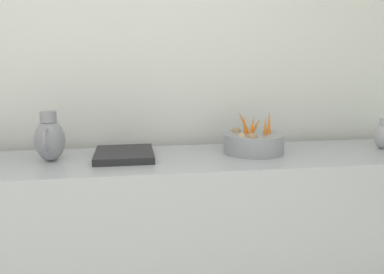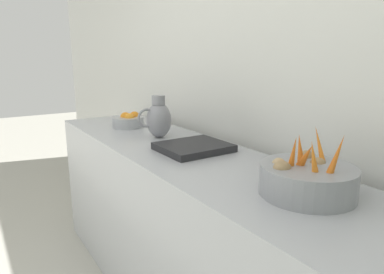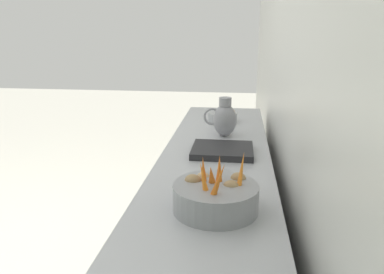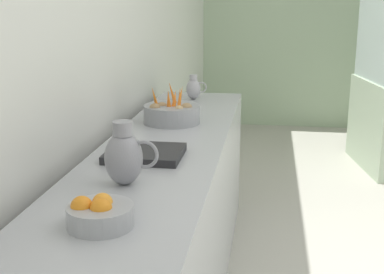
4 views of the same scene
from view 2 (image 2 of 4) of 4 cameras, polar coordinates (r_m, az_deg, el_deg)
prep_counter at (r=1.75m, az=3.81°, el=-19.01°), size 0.61×3.02×0.93m
vegetable_colander at (r=1.26m, az=18.72°, el=-6.62°), size 0.33×0.33×0.23m
orange_bowl at (r=2.40m, az=-10.61°, el=2.67°), size 0.22×0.22×0.10m
metal_pitcher_tall at (r=2.04m, az=-5.65°, el=3.07°), size 0.21×0.15×0.25m
counter_sink_basin at (r=1.76m, az=0.26°, el=-1.71°), size 0.34×0.30×0.04m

